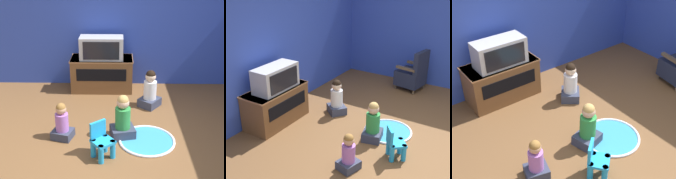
% 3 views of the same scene
% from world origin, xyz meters
% --- Properties ---
extents(ground_plane, '(30.00, 30.00, 0.00)m').
position_xyz_m(ground_plane, '(0.00, 0.00, 0.00)').
color(ground_plane, brown).
extents(wall_back, '(5.86, 0.12, 2.52)m').
position_xyz_m(wall_back, '(-0.07, 2.57, 1.26)').
color(wall_back, '#2D47B2').
rests_on(wall_back, ground_plane).
extents(tv_cabinet, '(1.16, 0.56, 0.64)m').
position_xyz_m(tv_cabinet, '(-0.41, 2.22, 0.33)').
color(tv_cabinet, brown).
rests_on(tv_cabinet, ground_plane).
extents(television, '(0.79, 0.38, 0.41)m').
position_xyz_m(television, '(-0.41, 2.17, 0.85)').
color(television, '#B7B7BC').
rests_on(television, tv_cabinet).
extents(yellow_kid_chair, '(0.36, 0.35, 0.48)m').
position_xyz_m(yellow_kid_chair, '(-0.31, 0.04, 0.20)').
color(yellow_kid_chair, '#1E99DB').
rests_on(yellow_kid_chair, ground_plane).
extents(play_mat, '(0.81, 0.81, 0.04)m').
position_xyz_m(play_mat, '(0.31, 0.41, 0.01)').
color(play_mat, teal).
rests_on(play_mat, ground_plane).
extents(child_watching_left, '(0.39, 0.36, 0.65)m').
position_xyz_m(child_watching_left, '(-0.03, 0.53, 0.28)').
color(child_watching_left, '#33384C').
rests_on(child_watching_left, ground_plane).
extents(child_watching_center, '(0.44, 0.45, 0.66)m').
position_xyz_m(child_watching_center, '(0.44, 1.51, 0.29)').
color(child_watching_center, '#33384C').
rests_on(child_watching_center, ground_plane).
extents(child_watching_right, '(0.34, 0.31, 0.55)m').
position_xyz_m(child_watching_right, '(-0.90, 0.47, 0.24)').
color(child_watching_right, '#33384C').
rests_on(child_watching_right, ground_plane).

